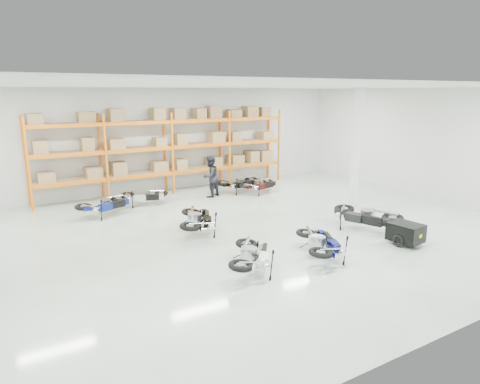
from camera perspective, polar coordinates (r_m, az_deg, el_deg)
room at (r=13.19m, az=0.83°, el=4.10°), size 18.00×18.00×18.00m
pallet_rack at (r=18.94m, az=-9.54°, el=6.72°), size 11.28×0.98×3.62m
structural_column at (r=16.84m, az=15.22°, el=5.62°), size 0.25×0.25×4.50m
moto_blue_centre at (r=11.57m, az=10.81°, el=-6.15°), size 1.59×2.01×1.16m
moto_silver_left at (r=10.59m, az=1.70°, el=-7.83°), size 1.75×1.93×1.14m
moto_black_far_left at (r=13.42m, az=-5.63°, el=-3.16°), size 1.64×2.08×1.21m
moto_touring_right at (r=14.24m, az=16.27°, el=-2.54°), size 1.57×2.19×1.28m
trailer at (r=13.32m, az=21.22°, el=-5.06°), size 0.82×1.53×0.63m
moto_back_a at (r=16.00m, az=-17.55°, el=-1.17°), size 1.94×1.42×1.13m
moto_back_b at (r=17.11m, az=-12.66°, el=-0.15°), size 1.74×1.27×1.02m
moto_back_c at (r=18.86m, az=0.02°, el=1.61°), size 1.82×0.95×1.16m
moto_back_d at (r=18.67m, az=2.64°, el=1.30°), size 1.73×1.08×1.04m
person_back at (r=17.98m, az=-3.98°, el=2.06°), size 1.05×0.96×1.75m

